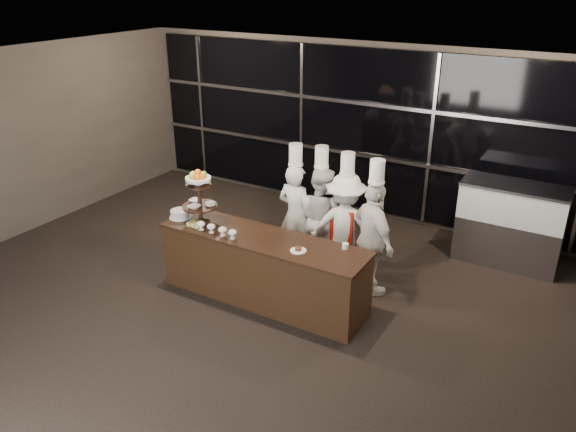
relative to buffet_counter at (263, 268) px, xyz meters
The scene contains 14 objects.
room 1.88m from the buffet_counter, 94.01° to the right, with size 10.00×10.00×10.00m.
window_wall 3.53m from the buffet_counter, 91.86° to the left, with size 8.60×0.10×2.80m.
buffet_counter is the anchor object (origin of this frame).
display_stand 1.33m from the buffet_counter, behind, with size 0.48×0.48×0.74m.
compotes 0.81m from the buffet_counter, 158.73° to the right, with size 0.62×0.11×0.12m.
layer_cake 1.42m from the buffet_counter, behind, with size 0.30×0.30×0.11m.
pastry_squares 1.09m from the buffet_counter, behind, with size 0.19×0.13×0.05m.
small_plate 0.75m from the buffet_counter, ahead, with size 0.20×0.20×0.05m.
chef_cup 1.18m from the buffet_counter, 13.44° to the left, with size 0.08×0.08×0.07m, color white.
display_case 3.76m from the buffet_counter, 46.82° to the left, with size 1.49×0.65×1.24m.
chef_a 1.15m from the buffet_counter, 97.41° to the left, with size 0.60×0.42×1.86m.
chef_b 1.31m from the buffet_counter, 81.83° to the left, with size 0.81×0.67×1.83m.
chef_c 1.33m from the buffet_counter, 60.13° to the left, with size 1.12×0.83×1.85m.
chef_d 1.49m from the buffet_counter, 37.43° to the left, with size 0.98×0.88×1.90m.
Camera 1 is at (3.67, -3.83, 4.07)m, focal length 35.00 mm.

